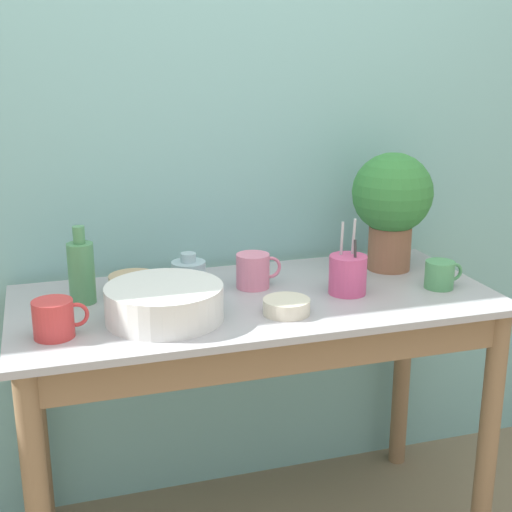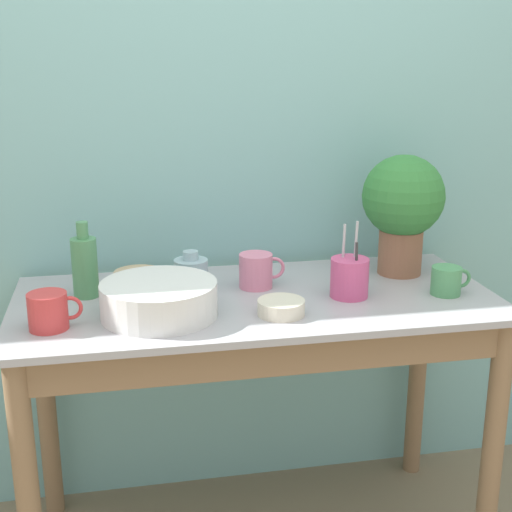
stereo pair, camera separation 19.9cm
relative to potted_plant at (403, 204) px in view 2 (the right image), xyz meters
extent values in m
cube|color=#7AB2B2|center=(-0.48, 0.24, 0.17)|extent=(6.00, 0.05, 2.40)
cylinder|color=#846647|center=(-1.11, -0.39, -0.64)|extent=(0.06, 0.06, 0.79)
cylinder|color=#846647|center=(0.15, -0.39, -0.64)|extent=(0.06, 0.06, 0.79)
cylinder|color=#846647|center=(-1.11, 0.13, -0.64)|extent=(0.06, 0.06, 0.79)
cylinder|color=#846647|center=(0.15, 0.13, -0.64)|extent=(0.06, 0.06, 0.79)
cube|color=#846647|center=(-0.48, -0.39, -0.29)|extent=(1.26, 0.02, 0.10)
cube|color=#9E9EA3|center=(-0.48, -0.13, -0.23)|extent=(1.36, 0.62, 0.02)
cylinder|color=#8C5B42|center=(0.00, 0.00, -0.15)|extent=(0.14, 0.14, 0.14)
sphere|color=#337A38|center=(0.00, 0.00, 0.02)|extent=(0.25, 0.25, 0.25)
cylinder|color=silver|center=(-0.76, -0.23, -0.18)|extent=(0.31, 0.31, 0.09)
cylinder|color=#4C8C59|center=(-0.96, -0.03, -0.14)|extent=(0.07, 0.07, 0.17)
cylinder|color=#4C8C59|center=(-0.96, -0.03, -0.03)|extent=(0.03, 0.03, 0.05)
cylinder|color=#93B2BC|center=(-0.66, -0.03, -0.18)|extent=(0.10, 0.10, 0.09)
cylinder|color=#93B2BC|center=(-0.66, -0.03, -0.12)|extent=(0.04, 0.04, 0.03)
cylinder|color=pink|center=(-0.47, -0.05, -0.17)|extent=(0.10, 0.10, 0.10)
torus|color=pink|center=(-0.41, -0.05, -0.17)|extent=(0.07, 0.01, 0.07)
cylinder|color=#4C935B|center=(0.05, -0.21, -0.18)|extent=(0.09, 0.09, 0.08)
torus|color=#4C935B|center=(0.10, -0.21, -0.18)|extent=(0.06, 0.01, 0.06)
cylinder|color=#C63838|center=(-1.04, -0.27, -0.18)|extent=(0.10, 0.10, 0.09)
torus|color=#C63838|center=(-0.99, -0.27, -0.17)|extent=(0.06, 0.01, 0.06)
cylinder|color=beige|center=(-0.44, -0.28, -0.20)|extent=(0.13, 0.13, 0.04)
cylinder|color=tan|center=(-0.81, 0.04, -0.20)|extent=(0.14, 0.14, 0.04)
cylinder|color=#CC4C7F|center=(-0.22, -0.18, -0.17)|extent=(0.11, 0.11, 0.11)
cylinder|color=#333333|center=(-0.21, -0.20, -0.14)|extent=(0.01, 0.02, 0.16)
cylinder|color=#B7B7BC|center=(-0.24, -0.16, -0.12)|extent=(0.01, 0.02, 0.21)
cylinder|color=#B7B7BC|center=(-0.20, -0.16, -0.11)|extent=(0.01, 0.03, 0.22)
camera|label=1|loc=(-1.04, -1.96, 0.46)|focal=50.00mm
camera|label=2|loc=(-0.85, -2.00, 0.46)|focal=50.00mm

